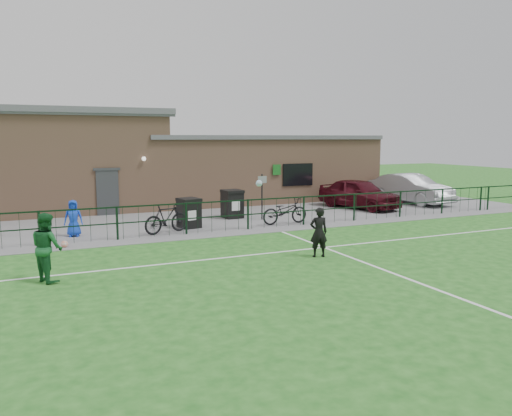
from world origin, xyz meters
name	(u,v)px	position (x,y,z in m)	size (l,w,h in m)	color
ground	(341,288)	(0.00, 0.00, 0.00)	(90.00, 90.00, 0.00)	#1F5C1B
paving_strip	(184,212)	(0.00, 13.50, 0.01)	(34.00, 13.00, 0.02)	slate
pitch_line_touch	(226,232)	(0.00, 7.80, 0.00)	(28.00, 0.10, 0.01)	white
pitch_line_mid	(269,253)	(0.00, 4.00, 0.00)	(28.00, 0.10, 0.01)	white
pitch_line_perp	(407,278)	(2.00, 0.00, 0.00)	(0.10, 16.00, 0.01)	white
perimeter_fence	(224,216)	(0.00, 8.00, 0.60)	(28.00, 0.10, 1.20)	black
wheelie_bin_left	(189,214)	(-1.01, 9.28, 0.57)	(0.72, 0.82, 1.09)	black
wheelie_bin_right	(232,205)	(1.46, 10.88, 0.60)	(0.77, 0.87, 1.17)	black
sign_post	(262,197)	(2.46, 9.86, 1.02)	(0.06, 0.06, 2.00)	black
car_maroon	(359,193)	(8.49, 11.10, 0.78)	(1.78, 4.43, 1.51)	#410B14
car_silver	(410,189)	(12.25, 11.62, 0.82)	(1.69, 4.84, 1.59)	#A1A3A8
bicycle_d	(166,218)	(-2.13, 8.48, 0.58)	(0.53, 1.88, 1.13)	black
bicycle_e	(285,211)	(2.87, 8.47, 0.56)	(0.71, 2.05, 1.08)	black
spectator_child	(73,218)	(-5.36, 9.25, 0.69)	(0.65, 0.42, 1.33)	blue
goalkeeper_kick	(316,230)	(1.13, 3.05, 0.80)	(1.16, 3.06, 2.15)	black
outfield_player	(47,247)	(-6.38, 3.52, 0.87)	(0.85, 0.66, 1.74)	#195A2B
ball_ground	(65,244)	(-5.79, 7.45, 0.12)	(0.23, 0.23, 0.23)	silver
clubhouse	(151,164)	(-0.88, 16.50, 2.22)	(24.25, 5.40, 4.96)	tan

